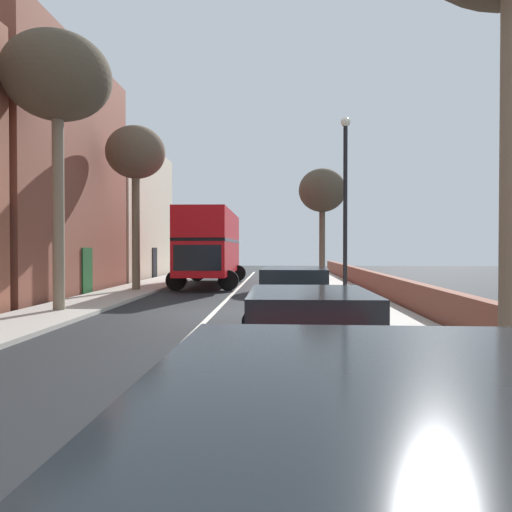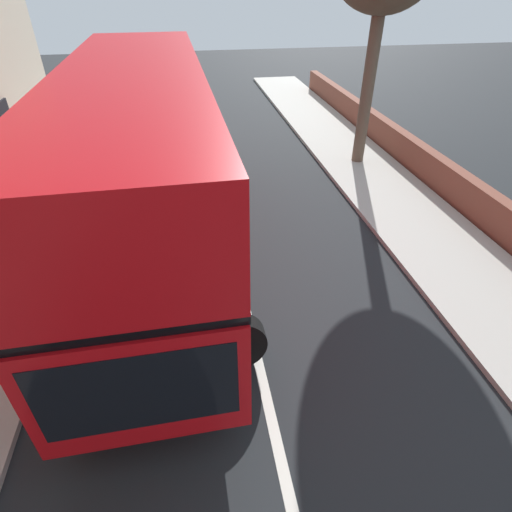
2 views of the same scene
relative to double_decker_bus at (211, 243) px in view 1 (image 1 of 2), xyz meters
The scene contains 12 objects.
ground_plane 12.06m from the double_decker_bus, 81.73° to the right, with size 84.00×84.00×0.00m, color black.
road_centre_line 12.05m from the double_decker_bus, 81.73° to the right, with size 0.16×54.00×0.01m, color silver.
sidewalk_left 12.35m from the double_decker_bus, 105.30° to the right, with size 2.60×60.00×0.12m, color #B2ADA3.
sidewalk_right 13.63m from the double_decker_bus, 60.58° to the right, with size 2.60×60.00×0.12m, color #B2ADA3.
boundary_wall_right 14.38m from the double_decker_bus, 55.14° to the right, with size 0.36×54.00×0.98m, color brown.
double_decker_bus is the anchor object (origin of this frame).
parked_car_silver_right_1 15.03m from the double_decker_bus, 73.70° to the right, with size 2.60×4.20×1.56m.
parked_car_black_right_2 20.96m from the double_decker_bus, 78.41° to the right, with size 2.45×4.15×1.50m.
street_tree_left_2 6.61m from the double_decker_bus, 125.16° to the right, with size 2.79×2.79×7.73m.
street_tree_right_3 8.67m from the double_decker_bus, 34.64° to the left, with size 3.02×3.02×7.07m.
street_tree_left_4 13.37m from the double_decker_bus, 104.99° to the right, with size 3.36×3.36×8.75m.
lamppost_right 12.39m from the double_decker_bus, 60.81° to the right, with size 0.32×0.32×6.31m.
Camera 1 is at (2.08, -15.57, 2.08)m, focal length 34.53 mm.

